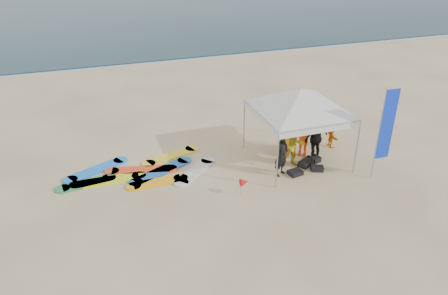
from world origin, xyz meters
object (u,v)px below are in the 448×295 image
person_black_a (282,154)px  person_orange_b (288,129)px  person_black_b (316,137)px  surfboard_spread (140,172)px  person_orange_a (304,135)px  feather_flag (386,126)px  person_yellow (293,146)px  marker_pennant (244,182)px  person_seated (331,137)px  canopy_tent (302,89)px

person_black_a → person_orange_b: size_ratio=0.88×
person_black_b → surfboard_spread: bearing=-23.9°
person_orange_a → feather_flag: size_ratio=0.51×
person_yellow → marker_pennant: person_yellow is taller
person_black_a → person_seated: bearing=-5.1°
feather_flag → surfboard_spread: 8.94m
person_black_b → person_seated: (1.17, 0.73, -0.51)m
person_yellow → person_orange_a: size_ratio=0.98×
person_seated → surfboard_spread: (-7.83, 0.35, -0.40)m
person_orange_a → surfboard_spread: bearing=21.7°
person_black_a → feather_flag: size_ratio=0.48×
person_black_b → person_orange_b: 1.26m
person_seated → marker_pennant: (-4.69, -2.21, 0.06)m
person_black_b → person_orange_b: same height
person_orange_a → canopy_tent: bearing=59.2°
person_orange_b → person_orange_a: bearing=117.4°
person_yellow → person_orange_b: (0.39, 1.29, 0.08)m
person_orange_b → feather_flag: size_ratio=0.54×
person_seated → surfboard_spread: 7.85m
feather_flag → marker_pennant: feather_flag is taller
person_black_a → person_yellow: person_yellow is taller
person_yellow → feather_flag: bearing=-25.1°
person_orange_a → surfboard_spread: 6.46m
person_black_b → feather_flag: 2.71m
person_yellow → person_orange_a: person_orange_a is taller
person_yellow → person_seated: (2.24, 0.96, -0.43)m
person_orange_a → person_black_b: 0.54m
surfboard_spread → person_seated: bearing=-2.6°
person_orange_a → person_yellow: bearing=68.1°
surfboard_spread → marker_pennant: bearing=-39.2°
person_orange_b → marker_pennant: 3.83m
person_black_a → canopy_tent: size_ratio=0.37×
person_orange_a → person_seated: 1.55m
person_seated → canopy_tent: bearing=111.3°
person_orange_a → person_orange_b: person_orange_b is taller
person_black_b → person_seated: size_ratio=2.19×
canopy_tent → person_black_b: bearing=-14.5°
feather_flag → person_orange_b: bearing=126.1°
person_yellow → feather_flag: size_ratio=0.50×
person_yellow → feather_flag: (2.58, -1.72, 1.19)m
person_black_a → marker_pennant: 1.96m
canopy_tent → person_yellow: bearing=-131.2°
person_black_a → person_seated: 3.27m
person_orange_b → feather_flag: feather_flag is taller
person_black_b → person_orange_a: bearing=-72.1°
surfboard_spread → person_orange_a: bearing=-5.7°
person_black_a → person_black_b: person_black_b is taller
surfboard_spread → person_black_a: bearing=-19.6°
feather_flag → surfboard_spread: (-8.17, 3.04, -2.02)m
canopy_tent → feather_flag: 3.21m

